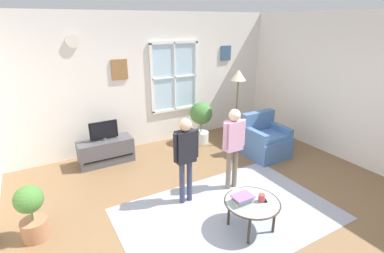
# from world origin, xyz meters

# --- Properties ---
(ground_plane) EXTENTS (6.51, 6.02, 0.02)m
(ground_plane) POSITION_xyz_m (0.00, 0.00, -0.01)
(ground_plane) COLOR brown
(back_wall) EXTENTS (5.91, 0.17, 2.80)m
(back_wall) POSITION_xyz_m (0.01, 2.77, 1.40)
(back_wall) COLOR silver
(back_wall) RESTS_ON ground_plane
(side_wall_right) EXTENTS (0.12, 5.42, 2.80)m
(side_wall_right) POSITION_xyz_m (3.02, 0.00, 1.40)
(side_wall_right) COLOR silver
(side_wall_right) RESTS_ON ground_plane
(area_rug) EXTENTS (3.03, 1.98, 0.01)m
(area_rug) POSITION_xyz_m (-0.09, -0.26, 0.00)
(area_rug) COLOR #999EAD
(area_rug) RESTS_ON ground_plane
(tv_stand) EXTENTS (1.02, 0.44, 0.48)m
(tv_stand) POSITION_xyz_m (-1.18, 2.23, 0.24)
(tv_stand) COLOR #4C4C51
(tv_stand) RESTS_ON ground_plane
(television) EXTENTS (0.52, 0.08, 0.37)m
(television) POSITION_xyz_m (-1.18, 2.23, 0.67)
(television) COLOR #4C4C4C
(television) RESTS_ON tv_stand
(armchair) EXTENTS (0.76, 0.74, 0.87)m
(armchair) POSITION_xyz_m (1.70, 0.93, 0.33)
(armchair) COLOR #476B9E
(armchair) RESTS_ON ground_plane
(coffee_table) EXTENTS (0.73, 0.73, 0.43)m
(coffee_table) POSITION_xyz_m (-0.02, -0.65, 0.39)
(coffee_table) COLOR #99B2B7
(coffee_table) RESTS_ON ground_plane
(book_stack) EXTENTS (0.28, 0.20, 0.10)m
(book_stack) POSITION_xyz_m (-0.14, -0.60, 0.47)
(book_stack) COLOR #B0A896
(book_stack) RESTS_ON coffee_table
(cup) EXTENTS (0.08, 0.08, 0.10)m
(cup) POSITION_xyz_m (0.09, -0.71, 0.47)
(cup) COLOR #BF3F3F
(cup) RESTS_ON coffee_table
(remote_near_books) EXTENTS (0.09, 0.15, 0.02)m
(remote_near_books) POSITION_xyz_m (0.14, -0.70, 0.43)
(remote_near_books) COLOR black
(remote_near_books) RESTS_ON coffee_table
(person_black_shirt) EXTENTS (0.40, 0.18, 1.34)m
(person_black_shirt) POSITION_xyz_m (-0.46, 0.32, 0.84)
(person_black_shirt) COLOR #333851
(person_black_shirt) RESTS_ON ground_plane
(person_pink_shirt) EXTENTS (0.41, 0.19, 1.36)m
(person_pink_shirt) POSITION_xyz_m (0.38, 0.29, 0.85)
(person_pink_shirt) COLOR #726656
(person_pink_shirt) RESTS_ON ground_plane
(potted_plant_by_window) EXTENTS (0.50, 0.50, 0.94)m
(potted_plant_by_window) POSITION_xyz_m (0.94, 2.17, 0.58)
(potted_plant_by_window) COLOR silver
(potted_plant_by_window) RESTS_ON ground_plane
(potted_plant_corner) EXTENTS (0.34, 0.34, 0.75)m
(potted_plant_corner) POSITION_xyz_m (-2.51, 0.57, 0.40)
(potted_plant_corner) COLOR #9E6B4C
(potted_plant_corner) RESTS_ON ground_plane
(floor_lamp) EXTENTS (0.32, 0.32, 1.67)m
(floor_lamp) POSITION_xyz_m (1.53, 1.68, 1.40)
(floor_lamp) COLOR black
(floor_lamp) RESTS_ON ground_plane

